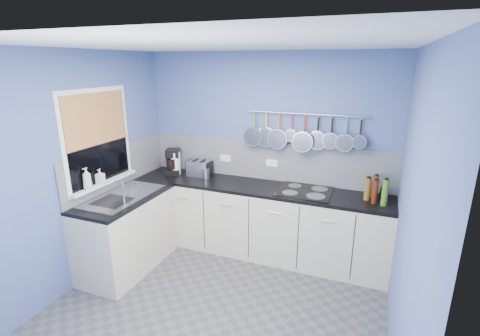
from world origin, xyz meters
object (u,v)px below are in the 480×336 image
Objects in this scene: hob at (305,191)px; canister at (206,173)px; paper_towel at (176,163)px; soap_bottle_b at (100,176)px; toaster at (199,168)px; soap_bottle_a at (87,179)px; coffee_maker at (173,161)px.

canister is at bearing 179.47° from hob.
soap_bottle_b is at bearing -107.56° from paper_towel.
hob is (1.45, -0.10, -0.09)m from toaster.
canister is (0.81, 1.20, -0.20)m from soap_bottle_a.
toaster is 0.17m from canister.
coffee_maker reaches higher than hob.
coffee_maker is 1.08× the size of toaster.
soap_bottle_b reaches higher than canister.
paper_towel is (0.33, 1.05, -0.09)m from soap_bottle_b.
soap_bottle_b is at bearing -154.86° from hob.
hob is at bearing -1.65° from paper_towel.
soap_bottle_a is at bearing -121.43° from toaster.
coffee_maker reaches higher than canister.
coffee_maker is 0.53m from canister.
coffee_maker is at bearing 178.71° from hob.
soap_bottle_a is at bearing -124.10° from canister.
paper_towel is at bearing 178.35° from hob.
canister is at bearing -34.61° from toaster.
soap_bottle_a reaches higher than hob.
soap_bottle_b reaches higher than paper_towel.
soap_bottle_b is at bearing -125.52° from coffee_maker.
soap_bottle_a is 1.39× the size of soap_bottle_b.
soap_bottle_a is 1.45m from toaster.
soap_bottle_a reaches higher than coffee_maker.
paper_towel is at bearing 175.32° from canister.
soap_bottle_a is 0.19m from soap_bottle_b.
soap_bottle_a is 1.46m from canister.
canister is 1.31m from hob.
paper_towel is 0.05m from coffee_maker.
coffee_maker is at bearing 76.68° from soap_bottle_a.
canister is at bearing -4.68° from paper_towel.
paper_towel is 0.49m from canister.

